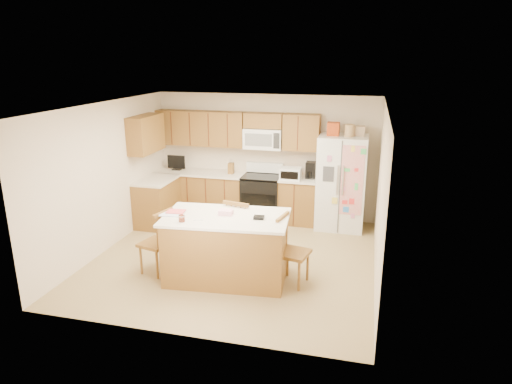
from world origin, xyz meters
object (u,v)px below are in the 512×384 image
(windsor_chair_back, at_px, (241,233))
(refrigerator, at_px, (341,182))
(island, at_px, (227,247))
(windsor_chair_left, at_px, (157,243))
(windsor_chair_right, at_px, (292,252))
(stove, at_px, (262,197))

(windsor_chair_back, bearing_deg, refrigerator, 54.24)
(island, relative_size, windsor_chair_left, 1.87)
(refrigerator, xyz_separation_m, windsor_chair_back, (-1.43, -1.99, -0.42))
(windsor_chair_right, bearing_deg, windsor_chair_back, 150.87)
(island, distance_m, windsor_chair_left, 1.09)
(windsor_chair_left, relative_size, windsor_chair_right, 0.99)
(refrigerator, distance_m, windsor_chair_right, 2.58)
(refrigerator, relative_size, windsor_chair_back, 1.91)
(stove, height_order, windsor_chair_back, stove)
(stove, height_order, windsor_chair_right, stove)
(stove, xyz_separation_m, windsor_chair_right, (1.05, -2.56, 0.02))
(island, relative_size, windsor_chair_back, 1.79)
(island, distance_m, windsor_chair_right, 0.97)
(refrigerator, height_order, windsor_chair_back, refrigerator)
(refrigerator, height_order, windsor_chair_left, refrigerator)
(stove, xyz_separation_m, refrigerator, (1.57, -0.06, 0.45))
(stove, bearing_deg, windsor_chair_back, -86.07)
(windsor_chair_left, relative_size, windsor_chair_back, 0.96)
(refrigerator, distance_m, windsor_chair_back, 2.48)
(stove, bearing_deg, refrigerator, -2.30)
(refrigerator, distance_m, island, 3.00)
(island, bearing_deg, refrigerator, 60.06)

